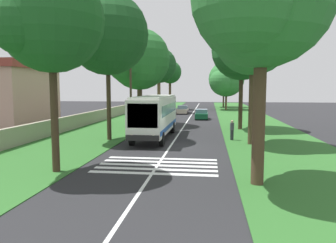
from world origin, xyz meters
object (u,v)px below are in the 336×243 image
Objects in this scene: coach_bus at (155,114)px; roadside_building at (14,93)px; roadside_tree_left_3 at (158,67)px; roadside_tree_left_2 at (105,36)px; trailing_car_1 at (183,110)px; trailing_car_0 at (202,114)px; roadside_tree_left_1 at (138,61)px; utility_pole at (131,90)px; roadside_tree_right_3 at (258,1)px; roadside_tree_right_4 at (225,80)px; roadside_tree_right_1 at (223,82)px; roadside_tree_left_4 at (51,23)px; roadside_tree_right_0 at (251,38)px; roadside_tree_left_0 at (169,73)px; pedestrian at (232,130)px; roadside_tree_right_2 at (240,52)px.

coach_bus is 19.93m from roadside_building.
roadside_tree_left_3 is 25.88m from roadside_building.
roadside_tree_left_2 is at bearing 110.78° from coach_bus.
trailing_car_1 is at bearing -42.99° from roadside_building.
coach_bus is at bearing -69.22° from roadside_tree_left_2.
roadside_tree_left_1 is (-8.57, 7.19, 6.85)m from trailing_car_0.
roadside_tree_left_2 is at bearing 172.05° from trailing_car_1.
roadside_tree_left_2 is 1.10× the size of roadside_building.
roadside_tree_left_1 is 5.02m from utility_pole.
roadside_tree_right_3 reaches higher than roadside_tree_right_4.
roadside_tree_left_2 reaches higher than roadside_tree_right_1.
trailing_car_1 is 8.90m from roadside_tree_left_3.
roadside_tree_left_3 is at bearing 1.34° from roadside_tree_left_4.
roadside_tree_right_3 reaches higher than coach_bus.
roadside_tree_left_2 is (-19.69, 7.52, 8.01)m from trailing_car_0.
roadside_tree_left_2 reaches higher than utility_pole.
roadside_tree_right_0 is (9.68, -11.12, 0.49)m from roadside_tree_left_4.
roadside_building is at bearing 153.82° from roadside_tree_left_0.
roadside_tree_right_0 reaches higher than roadside_tree_right_1.
roadside_building is (-21.37, 13.91, -4.40)m from roadside_tree_left_3.
roadside_tree_right_0 is 7.58m from pedestrian.
roadside_tree_right_0 is at bearing -168.55° from trailing_car_0.
roadside_tree_left_1 is 0.92× the size of roadside_tree_left_2.
roadside_tree_right_0 is at bearing 179.61° from roadside_tree_right_2.
pedestrian is (-8.32, -24.85, -2.87)m from roadside_building.
roadside_tree_right_3 is 1.16× the size of roadside_tree_right_4.
roadside_tree_right_2 is at bearing -151.05° from roadside_tree_left_3.
roadside_tree_right_3 is (-20.48, 1.12, 0.00)m from roadside_tree_right_2.
roadside_tree_left_3 is 43.86m from roadside_tree_right_3.
roadside_tree_right_0 is (-31.52, -12.09, -0.01)m from roadside_tree_left_3.
roadside_tree_left_3 is 1.00× the size of roadside_tree_right_2.
roadside_tree_left_2 is at bearing 159.11° from trailing_car_0.
roadside_tree_right_3 is 6.72× the size of pedestrian.
pedestrian is at bearing 178.23° from roadside_tree_right_4.
roadside_tree_left_0 reaches higher than coach_bus.
roadside_tree_left_3 is 6.77× the size of pedestrian.
roadside_tree_right_2 is (7.29, -7.83, 6.00)m from coach_bus.
roadside_tree_right_1 is 0.80× the size of roadside_tree_right_2.
roadside_tree_left_3 reaches higher than coach_bus.
roadside_tree_left_0 is 0.89× the size of roadside_building.
trailing_car_0 is 0.54× the size of utility_pole.
roadside_tree_right_4 is 34.87m from utility_pole.
roadside_tree_right_3 reaches higher than utility_pole.
roadside_tree_left_4 reaches higher than utility_pole.
roadside_tree_left_3 is 1.01× the size of roadside_tree_right_3.
utility_pole reaches higher than trailing_car_0.
roadside_tree_left_3 is 1.02× the size of roadside_tree_right_0.
roadside_tree_left_2 is 50.21m from roadside_tree_right_1.
coach_bus is 39.74m from roadside_tree_right_4.
roadside_tree_right_1 is 42.96m from utility_pole.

